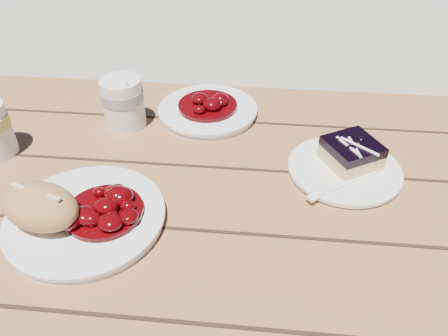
# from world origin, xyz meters

# --- Properties ---
(picnic_table) EXTENTS (2.00, 1.55, 0.75)m
(picnic_table) POSITION_xyz_m (0.00, -0.00, 0.59)
(picnic_table) COLOR brown
(picnic_table) RESTS_ON ground
(main_plate) EXTENTS (0.24, 0.24, 0.02)m
(main_plate) POSITION_xyz_m (0.09, -0.08, 0.76)
(main_plate) COLOR white
(main_plate) RESTS_ON picnic_table
(goulash_stew) EXTENTS (0.12, 0.12, 0.04)m
(goulash_stew) POSITION_xyz_m (0.12, -0.08, 0.79)
(goulash_stew) COLOR #510206
(goulash_stew) RESTS_ON main_plate
(bread_roll) EXTENTS (0.15, 0.12, 0.07)m
(bread_roll) POSITION_xyz_m (0.04, -0.10, 0.80)
(bread_roll) COLOR #C1884A
(bread_roll) RESTS_ON main_plate
(dessert_plate) EXTENTS (0.20, 0.20, 0.01)m
(dessert_plate) POSITION_xyz_m (0.51, 0.09, 0.76)
(dessert_plate) COLOR white
(dessert_plate) RESTS_ON picnic_table
(blueberry_cake) EXTENTS (0.12, 0.12, 0.05)m
(blueberry_cake) POSITION_xyz_m (0.52, 0.10, 0.78)
(blueberry_cake) COLOR #E9D57F
(blueberry_cake) RESTS_ON dessert_plate
(fork_dessert) EXTENTS (0.14, 0.12, 0.00)m
(fork_dessert) POSITION_xyz_m (0.49, 0.03, 0.76)
(fork_dessert) COLOR white
(fork_dessert) RESTS_ON dessert_plate
(coffee_cup) EXTENTS (0.08, 0.08, 0.10)m
(coffee_cup) POSITION_xyz_m (0.08, 0.21, 0.80)
(coffee_cup) COLOR white
(coffee_cup) RESTS_ON picnic_table
(second_plate) EXTENTS (0.21, 0.21, 0.02)m
(second_plate) POSITION_xyz_m (0.24, 0.27, 0.76)
(second_plate) COLOR white
(second_plate) RESTS_ON picnic_table
(second_stew) EXTENTS (0.13, 0.13, 0.04)m
(second_stew) POSITION_xyz_m (0.24, 0.27, 0.79)
(second_stew) COLOR #510206
(second_stew) RESTS_ON second_plate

